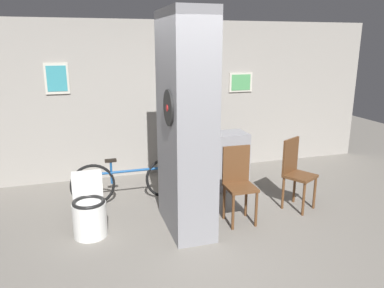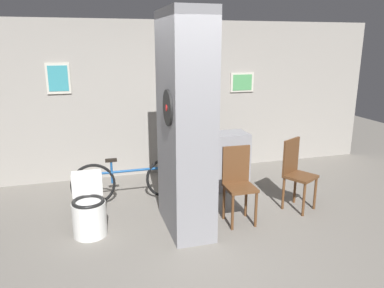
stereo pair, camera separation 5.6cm
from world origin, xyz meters
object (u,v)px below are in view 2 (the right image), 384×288
at_px(chair_near_pillar, 238,181).
at_px(chair_by_doorway, 296,171).
at_px(bicycle, 131,180).
at_px(bottle_tall, 193,129).
at_px(toilet, 89,210).

bearing_deg(chair_near_pillar, chair_by_doorway, 9.61).
relative_size(bicycle, bottle_tall, 6.66).
bearing_deg(toilet, bicycle, 52.64).
distance_m(toilet, bicycle, 1.00).
bearing_deg(chair_by_doorway, chair_near_pillar, 159.77).
xyz_separation_m(chair_by_doorway, bicycle, (-2.15, 0.85, -0.21)).
bearing_deg(bottle_tall, bicycle, -170.90).
relative_size(chair_near_pillar, bottle_tall, 3.89).
relative_size(toilet, chair_near_pillar, 0.72).
bearing_deg(bicycle, chair_near_pillar, -38.71).
bearing_deg(bottle_tall, toilet, -149.05).
xyz_separation_m(chair_near_pillar, bicycle, (-1.24, 0.99, -0.21)).
height_order(chair_near_pillar, chair_by_doorway, same).
xyz_separation_m(toilet, bicycle, (0.61, 0.80, 0.02)).
xyz_separation_m(chair_by_doorway, bottle_tall, (-1.17, 1.01, 0.44)).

